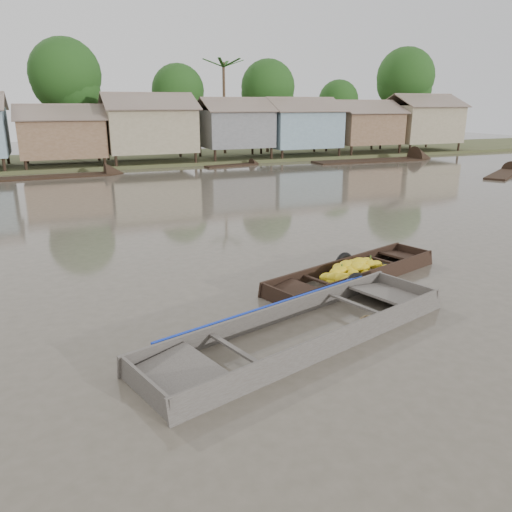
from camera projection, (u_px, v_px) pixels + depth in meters
name	position (u px, v px, depth m)	size (l,w,h in m)	color
ground	(286.00, 300.00, 12.11)	(120.00, 120.00, 0.00)	#514B3E
riverbank	(150.00, 123.00, 40.47)	(120.00, 12.47, 10.22)	#384723
banana_boat	(352.00, 274.00, 13.45)	(5.84, 3.03, 0.80)	black
viewer_boat	(302.00, 335.00, 10.17)	(7.41, 3.84, 0.58)	#3F3A35
distant_boats	(273.00, 170.00, 36.31)	(45.28, 14.49, 0.35)	black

